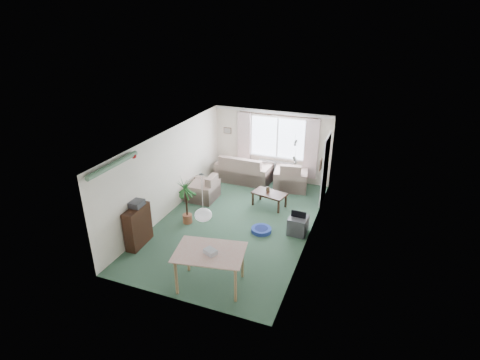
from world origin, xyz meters
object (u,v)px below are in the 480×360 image
(sofa, at_px, (244,168))
(houseplant, at_px, (186,201))
(dining_table, at_px, (210,269))
(pet_bed, at_px, (261,230))
(armchair_left, at_px, (202,187))
(coffee_table, at_px, (269,199))
(armchair_corner, at_px, (291,175))
(tv_cube, at_px, (298,225))
(bookshelf, at_px, (138,226))

(sofa, xyz_separation_m, houseplant, (-0.45, -3.24, 0.19))
(dining_table, relative_size, pet_bed, 2.49)
(sofa, distance_m, armchair_left, 1.91)
(armchair_left, relative_size, coffee_table, 0.92)
(coffee_table, bearing_deg, sofa, 131.96)
(armchair_corner, xyz_separation_m, armchair_left, (-2.34, -1.75, -0.07))
(armchair_corner, relative_size, dining_table, 0.80)
(sofa, height_order, armchair_left, sofa)
(armchair_left, height_order, pet_bed, armchair_left)
(tv_cube, bearing_deg, dining_table, -112.38)
(bookshelf, bearing_deg, sofa, 74.62)
(bookshelf, bearing_deg, tv_cube, 26.05)
(dining_table, relative_size, tv_cube, 2.57)
(houseplant, bearing_deg, bookshelf, -113.80)
(armchair_corner, relative_size, coffee_table, 1.08)
(armchair_left, distance_m, houseplant, 1.50)
(armchair_left, height_order, dining_table, dining_table)
(sofa, relative_size, armchair_corner, 1.76)
(pet_bed, bearing_deg, armchair_corner, 89.19)
(sofa, bearing_deg, pet_bed, 119.75)
(tv_cube, bearing_deg, pet_bed, -159.77)
(coffee_table, bearing_deg, armchair_left, -172.59)
(pet_bed, bearing_deg, armchair_left, 152.77)
(coffee_table, relative_size, tv_cube, 1.90)
(sofa, distance_m, pet_bed, 3.39)
(pet_bed, bearing_deg, bookshelf, -148.15)
(bookshelf, bearing_deg, pet_bed, 29.30)
(armchair_corner, relative_size, pet_bed, 1.98)
(houseplant, bearing_deg, sofa, 82.15)
(sofa, xyz_separation_m, armchair_corner, (1.63, -0.02, 0.01))
(sofa, xyz_separation_m, dining_table, (1.26, -5.35, -0.05))
(sofa, bearing_deg, dining_table, 104.71)
(coffee_table, relative_size, bookshelf, 0.96)
(pet_bed, bearing_deg, coffee_table, 99.19)
(bookshelf, bearing_deg, coffee_table, 49.58)
(coffee_table, distance_m, houseplant, 2.53)
(pet_bed, bearing_deg, houseplant, -172.31)
(coffee_table, distance_m, pet_bed, 1.48)
(sofa, xyz_separation_m, coffee_table, (1.36, -1.51, -0.24))
(armchair_corner, distance_m, bookshelf, 5.30)
(coffee_table, relative_size, dining_table, 0.74)
(armchair_corner, bearing_deg, houseplant, 47.61)
(armchair_left, xyz_separation_m, bookshelf, (-0.34, -2.82, 0.11))
(dining_table, bearing_deg, pet_bed, 82.04)
(armchair_corner, xyz_separation_m, pet_bed, (-0.04, -2.93, -0.42))
(houseplant, height_order, tv_cube, houseplant)
(armchair_left, xyz_separation_m, dining_table, (1.96, -3.57, 0.01))
(dining_table, bearing_deg, tv_cube, 65.26)
(houseplant, bearing_deg, dining_table, -51.16)
(dining_table, xyz_separation_m, pet_bed, (0.33, 2.39, -0.36))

